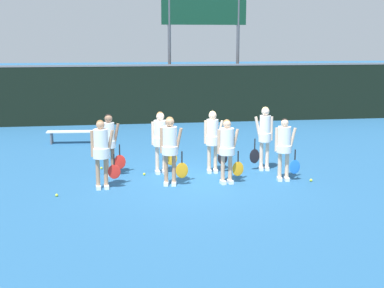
{
  "coord_description": "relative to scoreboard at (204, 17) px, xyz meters",
  "views": [
    {
      "loc": [
        -2.05,
        -13.31,
        3.58
      ],
      "look_at": [
        -0.0,
        0.04,
        0.91
      ],
      "focal_mm": 50.0,
      "sensor_mm": 36.0,
      "label": 1
    }
  ],
  "objects": [
    {
      "name": "ground_plane",
      "position": [
        -2.12,
        -10.36,
        -4.51
      ],
      "size": [
        140.0,
        140.0,
        0.0
      ],
      "primitive_type": "plane",
      "color": "#235684"
    },
    {
      "name": "fence_windscreen",
      "position": [
        -2.12,
        -1.0,
        -3.24
      ],
      "size": [
        60.0,
        0.08,
        2.52
      ],
      "color": "black",
      "rests_on": "ground_plane"
    },
    {
      "name": "scoreboard",
      "position": [
        0.0,
        0.0,
        0.0
      ],
      "size": [
        3.76,
        0.15,
        5.78
      ],
      "color": "#515156",
      "rests_on": "ground_plane"
    },
    {
      "name": "bench_courtside",
      "position": [
        -5.5,
        -5.03,
        -4.14
      ],
      "size": [
        1.77,
        0.5,
        0.44
      ],
      "rotation": [
        0.0,
        0.0,
        -0.08
      ],
      "color": "silver",
      "rests_on": "ground_plane"
    },
    {
      "name": "player_0",
      "position": [
        -4.42,
        -10.95,
        -3.52
      ],
      "size": [
        0.69,
        0.41,
        1.69
      ],
      "rotation": [
        0.0,
        0.0,
        0.09
      ],
      "color": "tan",
      "rests_on": "ground_plane"
    },
    {
      "name": "player_1",
      "position": [
        -2.75,
        -10.89,
        -3.49
      ],
      "size": [
        0.68,
        0.41,
        1.72
      ],
      "rotation": [
        0.0,
        0.0,
        -0.17
      ],
      "color": "tan",
      "rests_on": "ground_plane"
    },
    {
      "name": "player_2",
      "position": [
        -1.34,
        -10.94,
        -3.55
      ],
      "size": [
        0.69,
        0.41,
        1.63
      ],
      "rotation": [
        0.0,
        0.0,
        0.1
      ],
      "color": "tan",
      "rests_on": "ground_plane"
    },
    {
      "name": "player_3",
      "position": [
        0.17,
        -10.88,
        -3.57
      ],
      "size": [
        0.66,
        0.39,
        1.61
      ],
      "rotation": [
        0.0,
        0.0,
        -0.14
      ],
      "color": "beige",
      "rests_on": "ground_plane"
    },
    {
      "name": "player_4",
      "position": [
        -4.23,
        -9.69,
        -3.55
      ],
      "size": [
        0.63,
        0.34,
        1.65
      ],
      "rotation": [
        0.0,
        0.0,
        0.09
      ],
      "color": "#8C664C",
      "rests_on": "ground_plane"
    },
    {
      "name": "player_5",
      "position": [
        -2.87,
        -9.69,
        -3.52
      ],
      "size": [
        0.69,
        0.41,
        1.68
      ],
      "rotation": [
        0.0,
        0.0,
        0.11
      ],
      "color": "beige",
      "rests_on": "ground_plane"
    },
    {
      "name": "player_6",
      "position": [
        -1.48,
        -9.79,
        -3.52
      ],
      "size": [
        0.64,
        0.36,
        1.69
      ],
      "rotation": [
        0.0,
        0.0,
        -0.07
      ],
      "color": "beige",
      "rests_on": "ground_plane"
    },
    {
      "name": "player_7",
      "position": [
        -0.02,
        -9.73,
        -3.47
      ],
      "size": [
        0.62,
        0.34,
        1.76
      ],
      "rotation": [
        0.0,
        0.0,
        -0.17
      ],
      "color": "beige",
      "rests_on": "ground_plane"
    },
    {
      "name": "tennis_ball_0",
      "position": [
        -3.34,
        -9.82,
        -4.48
      ],
      "size": [
        0.07,
        0.07,
        0.07
      ],
      "primitive_type": "sphere",
      "color": "#CCE033",
      "rests_on": "ground_plane"
    },
    {
      "name": "tennis_ball_1",
      "position": [
        -5.46,
        -11.47,
        -4.48
      ],
      "size": [
        0.07,
        0.07,
        0.07
      ],
      "primitive_type": "sphere",
      "color": "#CCE033",
      "rests_on": "ground_plane"
    },
    {
      "name": "tennis_ball_2",
      "position": [
        0.99,
        -9.66,
        -4.48
      ],
      "size": [
        0.07,
        0.07,
        0.07
      ],
      "primitive_type": "sphere",
      "color": "#CCE033",
      "rests_on": "ground_plane"
    },
    {
      "name": "tennis_ball_3",
      "position": [
        -0.98,
        -9.66,
        -4.48
      ],
      "size": [
        0.07,
        0.07,
        0.07
      ],
      "primitive_type": "sphere",
      "color": "#CCE033",
      "rests_on": "ground_plane"
    },
    {
      "name": "tennis_ball_4",
      "position": [
        0.83,
        -11.11,
        -4.48
      ],
      "size": [
        0.07,
        0.07,
        0.07
      ],
      "primitive_type": "sphere",
      "color": "#CCE033",
      "rests_on": "ground_plane"
    },
    {
      "name": "tennis_ball_5",
      "position": [
        -4.47,
        -8.96,
        -4.48
      ],
      "size": [
        0.07,
        0.07,
        0.07
      ],
      "primitive_type": "sphere",
      "color": "#CCE033",
      "rests_on": "ground_plane"
    }
  ]
}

